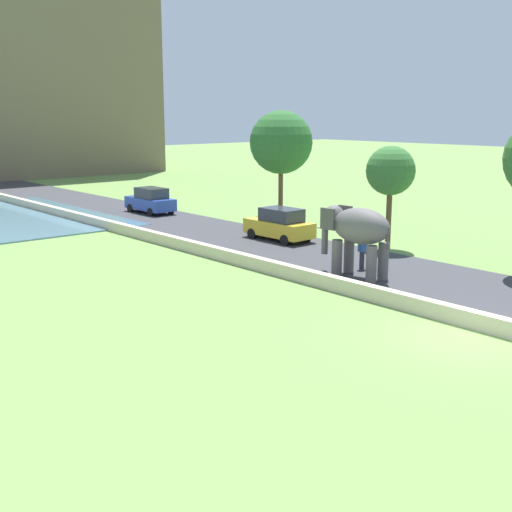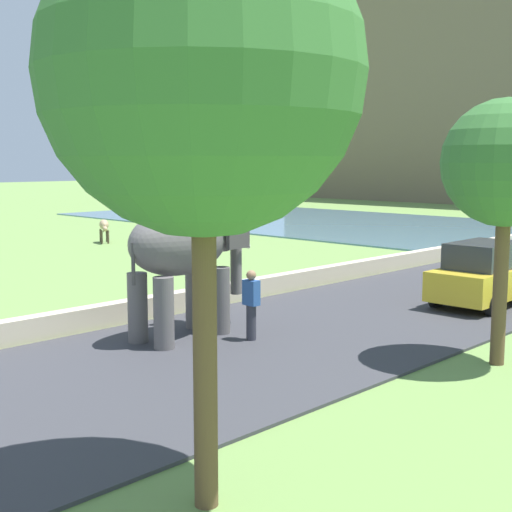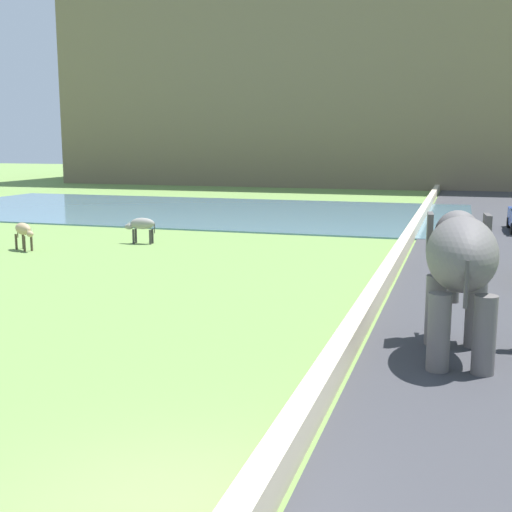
{
  "view_description": "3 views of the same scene",
  "coord_description": "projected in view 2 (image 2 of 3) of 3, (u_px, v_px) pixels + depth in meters",
  "views": [
    {
      "loc": [
        -17.45,
        -10.57,
        6.83
      ],
      "look_at": [
        -0.94,
        8.56,
        1.33
      ],
      "focal_mm": 46.43,
      "sensor_mm": 36.0,
      "label": 1
    },
    {
      "loc": [
        15.44,
        -2.82,
        4.02
      ],
      "look_at": [
        0.67,
        12.23,
        1.14
      ],
      "focal_mm": 49.18,
      "sensor_mm": 36.0,
      "label": 2
    },
    {
      "loc": [
        3.37,
        -6.83,
        4.47
      ],
      "look_at": [
        -1.37,
        8.48,
        1.7
      ],
      "focal_mm": 46.73,
      "sensor_mm": 36.0,
      "label": 3
    }
  ],
  "objects": [
    {
      "name": "elephant",
      "position": [
        187.0,
        250.0,
        15.71
      ],
      "size": [
        1.6,
        3.52,
        2.99
      ],
      "color": "#605B5B",
      "rests_on": "ground"
    },
    {
      "name": "lake",
      "position": [
        319.0,
        221.0,
        46.39
      ],
      "size": [
        36.0,
        18.0,
        0.08
      ],
      "primitive_type": "cube",
      "color": "slate",
      "rests_on": "ground"
    },
    {
      "name": "car_yellow",
      "position": [
        486.0,
        274.0,
        19.4
      ],
      "size": [
        1.84,
        4.02,
        1.8
      ],
      "color": "gold",
      "rests_on": "ground"
    },
    {
      "name": "barrier_wall",
      "position": [
        379.0,
        265.0,
        25.11
      ],
      "size": [
        0.4,
        110.0,
        0.58
      ],
      "primitive_type": "cube",
      "color": "beige",
      "rests_on": "ground"
    },
    {
      "name": "cow_tan",
      "position": [
        104.0,
        226.0,
        34.37
      ],
      "size": [
        1.37,
        0.97,
        1.15
      ],
      "color": "tan",
      "rests_on": "ground"
    },
    {
      "name": "person_beside_elephant",
      "position": [
        251.0,
        304.0,
        15.49
      ],
      "size": [
        0.36,
        0.22,
        1.63
      ],
      "color": "#33333D",
      "rests_on": "ground"
    },
    {
      "name": "cow_grey",
      "position": [
        203.0,
        227.0,
        33.91
      ],
      "size": [
        1.41,
        0.58,
        1.15
      ],
      "color": "gray",
      "rests_on": "ground"
    },
    {
      "name": "tree_mid",
      "position": [
        202.0,
        75.0,
        7.58
      ],
      "size": [
        3.59,
        3.59,
        6.75
      ],
      "color": "brown",
      "rests_on": "ground"
    },
    {
      "name": "road_surface",
      "position": [
        506.0,
        278.0,
        23.92
      ],
      "size": [
        7.0,
        120.0,
        0.06
      ],
      "primitive_type": "cube",
      "color": "#38383D",
      "rests_on": "ground"
    },
    {
      "name": "tree_far",
      "position": [
        506.0,
        165.0,
        13.42
      ],
      "size": [
        2.48,
        2.48,
        5.22
      ],
      "color": "brown",
      "rests_on": "ground"
    }
  ]
}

